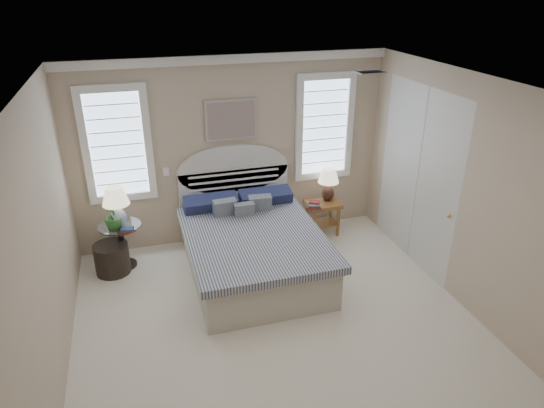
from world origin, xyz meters
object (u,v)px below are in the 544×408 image
at_px(bed, 251,245).
at_px(lamp_left, 116,203).
at_px(side_table_left, 122,241).
at_px(floor_pot, 112,258).
at_px(lamp_right, 328,181).
at_px(nightstand_right, 323,211).

relative_size(bed, lamp_left, 4.03).
bearing_deg(side_table_left, bed, -19.74).
bearing_deg(bed, floor_pot, 165.23).
xyz_separation_m(floor_pot, lamp_left, (0.15, 0.07, 0.77)).
relative_size(lamp_left, lamp_right, 1.10).
bearing_deg(side_table_left, lamp_left, -86.50).
distance_m(bed, nightstand_right, 1.47).
bearing_deg(nightstand_right, lamp_right, 29.79).
height_order(floor_pot, lamp_left, lamp_left).
xyz_separation_m(bed, side_table_left, (-1.65, 0.59, 0.00)).
xyz_separation_m(floor_pot, lamp_right, (3.19, 0.27, 0.64)).
height_order(side_table_left, lamp_right, lamp_right).
bearing_deg(lamp_left, nightstand_right, 2.87).
bearing_deg(lamp_right, floor_pot, -175.14).
height_order(bed, lamp_right, bed).
bearing_deg(floor_pot, bed, -14.77).
bearing_deg(floor_pot, side_table_left, 38.30).
relative_size(nightstand_right, lamp_right, 1.03).
xyz_separation_m(nightstand_right, lamp_right, (0.09, 0.05, 0.46)).
height_order(nightstand_right, floor_pot, nightstand_right).
xyz_separation_m(bed, lamp_left, (-1.65, 0.54, 0.59)).
xyz_separation_m(side_table_left, lamp_right, (3.04, 0.15, 0.46)).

